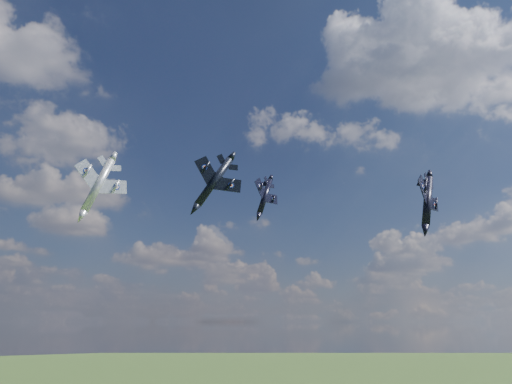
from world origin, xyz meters
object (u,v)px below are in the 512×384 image
jet_lead_navy (214,182)px  jet_left_silver (98,185)px  jet_right_navy (428,201)px  jet_high_navy (265,197)px

jet_lead_navy → jet_left_silver: jet_left_silver is taller
jet_lead_navy → jet_left_silver: (-14.77, 12.65, 0.40)m
jet_right_navy → jet_left_silver: (-51.91, 22.00, 0.94)m
jet_high_navy → jet_right_navy: bearing=-90.8°
jet_high_navy → jet_lead_navy: bearing=-153.7°
jet_lead_navy → jet_high_navy: 36.69m
jet_high_navy → jet_left_silver: jet_high_navy is taller
jet_lead_navy → jet_right_navy: 38.31m
jet_right_navy → jet_high_navy: (-12.04, 35.32, 6.96)m
jet_lead_navy → jet_left_silver: 19.45m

